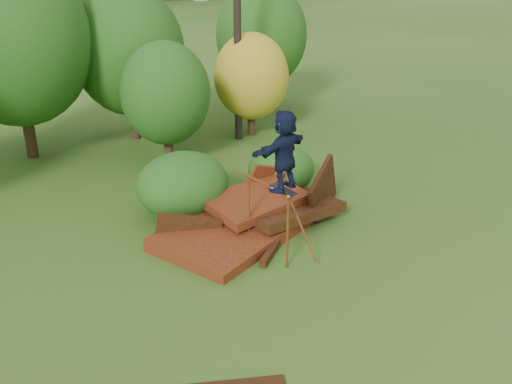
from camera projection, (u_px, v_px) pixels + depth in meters
ground at (338, 275)px, 13.03m from camera, size 240.00×240.00×0.00m
scrap_pile at (253, 218)px, 14.96m from camera, size 5.89×3.56×2.01m
grind_rail at (267, 209)px, 13.38m from camera, size 0.11×1.79×1.85m
skateboard at (283, 190)px, 12.70m from camera, size 0.23×0.78×0.08m
skater at (284, 151)px, 12.33m from camera, size 1.75×0.85×1.81m
tree_1 at (14, 40)px, 18.65m from camera, size 4.97×4.97×6.92m
tree_2 at (165, 94)px, 18.60m from camera, size 2.96×2.96×4.17m
tree_3 at (129, 51)px, 20.88m from camera, size 4.11×4.11×5.70m
tree_4 at (251, 77)px, 21.71m from camera, size 2.87×2.87×3.96m
tree_5 at (261, 36)px, 24.81m from camera, size 3.97×3.97×5.58m
shrub_left at (183, 185)px, 15.58m from camera, size 2.59×2.39×1.79m
shrub_right at (281, 170)px, 17.08m from camera, size 2.08×1.90×1.47m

